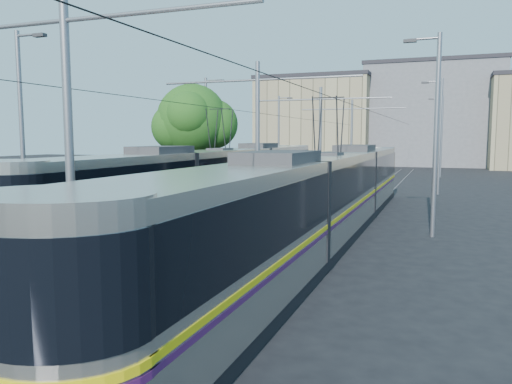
% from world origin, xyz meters
% --- Properties ---
extents(ground, '(160.00, 160.00, 0.00)m').
position_xyz_m(ground, '(0.00, 0.00, 0.00)').
color(ground, black).
rests_on(ground, ground).
extents(platform, '(4.00, 50.00, 0.30)m').
position_xyz_m(platform, '(0.00, 17.00, 0.15)').
color(platform, gray).
rests_on(platform, ground).
extents(tactile_strip_left, '(0.70, 50.00, 0.01)m').
position_xyz_m(tactile_strip_left, '(-1.45, 17.00, 0.30)').
color(tactile_strip_left, gray).
rests_on(tactile_strip_left, platform).
extents(tactile_strip_right, '(0.70, 50.00, 0.01)m').
position_xyz_m(tactile_strip_right, '(1.45, 17.00, 0.30)').
color(tactile_strip_right, gray).
rests_on(tactile_strip_right, platform).
extents(rails, '(8.71, 70.00, 0.03)m').
position_xyz_m(rails, '(0.00, 17.00, 0.02)').
color(rails, gray).
rests_on(rails, ground).
extents(tram_left, '(2.43, 30.30, 5.50)m').
position_xyz_m(tram_left, '(-3.60, 11.78, 1.71)').
color(tram_left, black).
rests_on(tram_left, ground).
extents(tram_right, '(2.43, 31.01, 5.50)m').
position_xyz_m(tram_right, '(3.60, 6.17, 1.86)').
color(tram_right, black).
rests_on(tram_right, ground).
extents(catenary, '(9.20, 70.00, 7.00)m').
position_xyz_m(catenary, '(0.00, 14.15, 4.52)').
color(catenary, gray).
rests_on(catenary, platform).
extents(street_lamps, '(15.18, 38.22, 8.00)m').
position_xyz_m(street_lamps, '(-0.00, 21.00, 4.18)').
color(street_lamps, gray).
rests_on(street_lamps, ground).
extents(shelter, '(0.70, 1.04, 2.19)m').
position_xyz_m(shelter, '(0.71, 13.27, 1.45)').
color(shelter, black).
rests_on(shelter, platform).
extents(tree, '(5.16, 4.77, 7.49)m').
position_xyz_m(tree, '(-7.60, 16.96, 5.07)').
color(tree, '#382314').
rests_on(tree, ground).
extents(building_left, '(16.32, 12.24, 12.71)m').
position_xyz_m(building_left, '(-10.00, 60.00, 6.37)').
color(building_left, tan).
rests_on(building_left, ground).
extents(building_centre, '(18.36, 14.28, 14.38)m').
position_xyz_m(building_centre, '(6.00, 64.00, 7.20)').
color(building_centre, slate).
rests_on(building_centre, ground).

